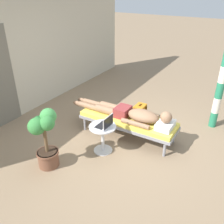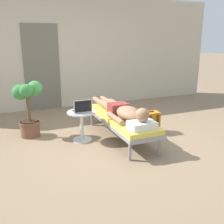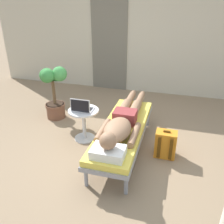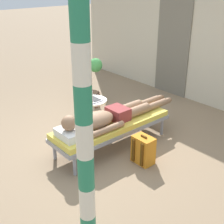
# 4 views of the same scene
# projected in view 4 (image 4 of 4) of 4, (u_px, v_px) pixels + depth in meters

# --- Properties ---
(ground_plane) EXTENTS (40.00, 40.00, 0.00)m
(ground_plane) POSITION_uv_depth(u_px,v_px,m) (96.00, 144.00, 4.81)
(ground_plane) COLOR #8C7256
(house_wall_back) EXTENTS (7.60, 0.20, 2.70)m
(house_wall_back) POSITION_uv_depth(u_px,v_px,m) (217.00, 37.00, 5.77)
(house_wall_back) COLOR beige
(house_wall_back) RESTS_ON ground
(house_door_panel) EXTENTS (0.84, 0.03, 2.04)m
(house_door_panel) POSITION_uv_depth(u_px,v_px,m) (173.00, 47.00, 6.49)
(house_door_panel) COLOR #6D6759
(house_door_panel) RESTS_ON ground
(lounge_chair) EXTENTS (0.61, 1.93, 0.42)m
(lounge_chair) POSITION_uv_depth(u_px,v_px,m) (112.00, 126.00, 4.63)
(lounge_chair) COLOR gray
(lounge_chair) RESTS_ON ground
(person_reclining) EXTENTS (0.53, 2.17, 0.32)m
(person_reclining) POSITION_uv_depth(u_px,v_px,m) (108.00, 117.00, 4.51)
(person_reclining) COLOR white
(person_reclining) RESTS_ON lounge_chair
(side_table) EXTENTS (0.48, 0.48, 0.52)m
(side_table) POSITION_uv_depth(u_px,v_px,m) (93.00, 109.00, 5.18)
(side_table) COLOR silver
(side_table) RESTS_ON ground
(laptop) EXTENTS (0.31, 0.24, 0.23)m
(laptop) POSITION_uv_depth(u_px,v_px,m) (90.00, 97.00, 5.06)
(laptop) COLOR silver
(laptop) RESTS_ON side_table
(backpack) EXTENTS (0.30, 0.26, 0.42)m
(backpack) POSITION_uv_depth(u_px,v_px,m) (143.00, 150.00, 4.28)
(backpack) COLOR orange
(backpack) RESTS_ON ground
(potted_plant) EXTENTS (0.52, 0.44, 1.00)m
(potted_plant) POSITION_uv_depth(u_px,v_px,m) (91.00, 79.00, 5.98)
(potted_plant) COLOR brown
(potted_plant) RESTS_ON ground
(porch_post) EXTENTS (0.15, 0.15, 2.32)m
(porch_post) POSITION_uv_depth(u_px,v_px,m) (85.00, 140.00, 2.59)
(porch_post) COLOR #267F59
(porch_post) RESTS_ON ground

